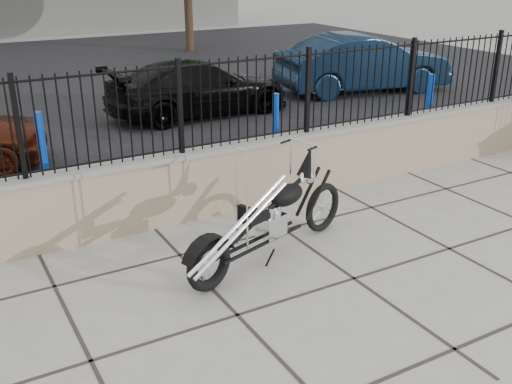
{
  "coord_description": "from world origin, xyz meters",
  "views": [
    {
      "loc": [
        -3.9,
        -4.62,
        3.43
      ],
      "look_at": [
        -0.6,
        1.19,
        0.76
      ],
      "focal_mm": 42.0,
      "sensor_mm": 36.0,
      "label": 1
    }
  ],
  "objects": [
    {
      "name": "chopper_motorcycle",
      "position": [
        -0.6,
        0.89,
        0.76
      ],
      "size": [
        2.56,
        1.21,
        1.53
      ],
      "primitive_type": null,
      "rotation": [
        0.0,
        0.0,
        0.31
      ],
      "color": "black",
      "rests_on": "ground_plane"
    },
    {
      "name": "ground_plane",
      "position": [
        0.0,
        0.0,
        0.0
      ],
      "size": [
        90.0,
        90.0,
        0.0
      ],
      "primitive_type": "plane",
      "color": "#99968E",
      "rests_on": "ground"
    },
    {
      "name": "bollard_c",
      "position": [
        5.28,
        4.27,
        0.57
      ],
      "size": [
        0.18,
        0.18,
        1.14
      ],
      "primitive_type": "cylinder",
      "rotation": [
        0.0,
        0.0,
        0.38
      ],
      "color": "#0D3EC6",
      "rests_on": "ground_plane"
    },
    {
      "name": "car_black",
      "position": [
        1.59,
        7.68,
        0.61
      ],
      "size": [
        4.29,
        1.88,
        1.23
      ],
      "primitive_type": "imported",
      "rotation": [
        0.0,
        0.0,
        1.61
      ],
      "color": "black",
      "rests_on": "parking_lot"
    },
    {
      "name": "retaining_wall",
      "position": [
        0.0,
        2.5,
        0.48
      ],
      "size": [
        14.0,
        0.36,
        0.96
      ],
      "primitive_type": "cube",
      "color": "gray",
      "rests_on": "ground_plane"
    },
    {
      "name": "car_blue",
      "position": [
        6.38,
        7.78,
        0.75
      ],
      "size": [
        4.77,
        2.36,
        1.5
      ],
      "primitive_type": "imported",
      "rotation": [
        0.0,
        0.0,
        1.4
      ],
      "color": "#0D1D32",
      "rests_on": "parking_lot"
    },
    {
      "name": "bollard_b",
      "position": [
        1.84,
        4.76,
        0.51
      ],
      "size": [
        0.14,
        0.14,
        1.02
      ],
      "primitive_type": "cylinder",
      "rotation": [
        0.0,
        0.0,
        -0.19
      ],
      "color": "#0B4FAB",
      "rests_on": "ground_plane"
    },
    {
      "name": "parking_lot",
      "position": [
        0.0,
        12.5,
        0.0
      ],
      "size": [
        30.0,
        30.0,
        0.0
      ],
      "primitive_type": "plane",
      "color": "black",
      "rests_on": "ground"
    },
    {
      "name": "bollard_a",
      "position": [
        -2.35,
        5.14,
        0.55
      ],
      "size": [
        0.15,
        0.15,
        1.11
      ],
      "primitive_type": "cylinder",
      "rotation": [
        0.0,
        0.0,
        0.16
      ],
      "color": "blue",
      "rests_on": "ground_plane"
    },
    {
      "name": "iron_fence",
      "position": [
        0.0,
        2.5,
        1.56
      ],
      "size": [
        14.0,
        0.08,
        1.2
      ],
      "primitive_type": "cube",
      "color": "black",
      "rests_on": "retaining_wall"
    }
  ]
}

